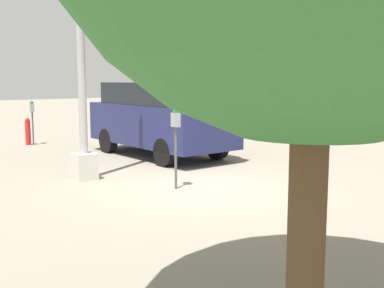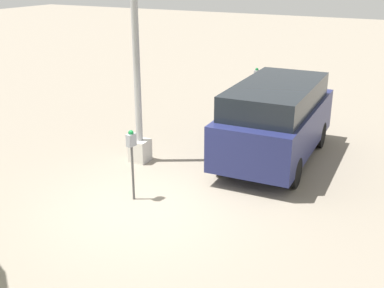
{
  "view_description": "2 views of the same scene",
  "coord_description": "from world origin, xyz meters",
  "views": [
    {
      "loc": [
        -7.2,
        5.45,
        2.1
      ],
      "look_at": [
        0.24,
        -0.02,
        0.83
      ],
      "focal_mm": 45.0,
      "sensor_mm": 36.0,
      "label": 1
    },
    {
      "loc": [
        -7.22,
        -4.89,
        4.59
      ],
      "look_at": [
        0.96,
        -0.59,
        1.15
      ],
      "focal_mm": 45.0,
      "sensor_mm": 36.0,
      "label": 2
    }
  ],
  "objects": [
    {
      "name": "ground_plane",
      "position": [
        0.0,
        0.0,
        0.0
      ],
      "size": [
        80.0,
        80.0,
        0.0
      ],
      "primitive_type": "plane",
      "color": "gray"
    },
    {
      "name": "fire_hydrant",
      "position": [
        7.99,
        0.71,
        0.43
      ],
      "size": [
        0.16,
        0.16,
        0.85
      ],
      "color": "red",
      "rests_on": "ground"
    },
    {
      "name": "parking_meter_near",
      "position": [
        0.21,
        0.39,
        1.12
      ],
      "size": [
        0.22,
        0.14,
        1.52
      ],
      "rotation": [
        0.0,
        0.0,
        -0.16
      ],
      "color": "#4C4C4C",
      "rests_on": "ground"
    },
    {
      "name": "lamp_post",
      "position": [
        2.04,
        1.43,
        2.36
      ],
      "size": [
        0.44,
        0.44,
        6.81
      ],
      "color": "beige",
      "rests_on": "ground"
    },
    {
      "name": "parked_van",
      "position": [
        3.67,
        -1.5,
        1.08
      ],
      "size": [
        4.54,
        2.06,
        1.97
      ],
      "rotation": [
        0.0,
        0.0,
        0.04
      ],
      "color": "navy",
      "rests_on": "ground"
    },
    {
      "name": "parking_meter_far",
      "position": [
        7.87,
        0.58,
        1.02
      ],
      "size": [
        0.22,
        0.14,
        1.38
      ],
      "rotation": [
        0.0,
        0.0,
        -0.16
      ],
      "color": "#4C4C4C",
      "rests_on": "ground"
    }
  ]
}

